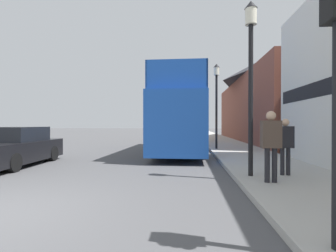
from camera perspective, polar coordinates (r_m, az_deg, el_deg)
The scene contains 10 objects.
ground_plane at distance 25.51m, azimuth -3.46°, elevation -3.17°, with size 144.00×144.00×0.00m, color #4C4C4F.
sidewalk at distance 22.47m, azimuth 11.70°, elevation -3.48°, with size 3.18×108.00×0.14m.
brick_terrace_rear at distance 25.76m, azimuth 21.26°, elevation 5.63°, with size 6.00×21.14×7.89m.
tour_bus at distance 15.33m, azimuth 3.06°, elevation 1.53°, with size 2.73×10.78×4.15m.
parked_car_ahead_of_bus at distance 23.41m, azimuth 4.62°, elevation -1.85°, with size 1.91×4.07×1.40m.
parked_car_far_side at distance 11.66m, azimuth -30.21°, elevation -4.08°, with size 1.95×4.42×1.48m.
pedestrian_second at distance 6.99m, azimuth 21.50°, elevation -2.74°, with size 0.47×0.26×1.77m.
pedestrian_third at distance 8.16m, azimuth 24.18°, elevation -3.03°, with size 0.42×0.23×1.60m.
lamp_post_nearest at distance 7.93m, azimuth 17.58°, elevation 14.37°, with size 0.35×0.35×4.90m.
lamp_post_second at distance 15.82m, azimuth 10.51°, elevation 7.59°, with size 0.35×0.35×5.01m.
Camera 1 is at (3.43, -4.23, 1.59)m, focal length 28.00 mm.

